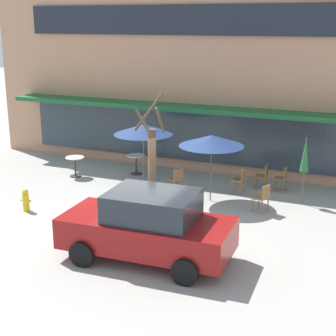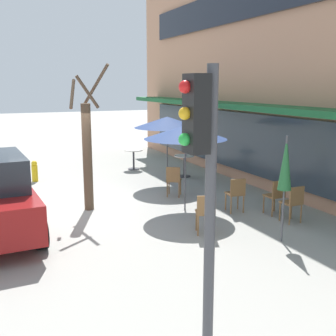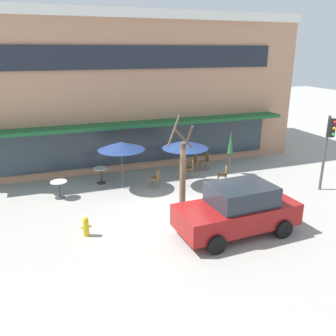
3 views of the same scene
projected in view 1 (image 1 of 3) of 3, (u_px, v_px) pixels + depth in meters
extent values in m
plane|color=#9E9B93|center=(134.00, 224.00, 14.97)|extent=(80.00, 80.00, 0.00)
cube|color=tan|center=(235.00, 61.00, 22.71)|extent=(18.87, 8.00, 7.96)
cube|color=#19592D|center=(199.00, 109.00, 19.08)|extent=(16.04, 1.10, 0.16)
cube|color=#1E232D|center=(205.00, 20.00, 18.64)|extent=(15.09, 0.10, 1.10)
cube|color=#2D3842|center=(203.00, 138.00, 19.84)|extent=(15.09, 0.10, 1.90)
cylinder|color=#333338|center=(136.00, 174.00, 19.84)|extent=(0.44, 0.44, 0.03)
cylinder|color=#333338|center=(136.00, 165.00, 19.74)|extent=(0.07, 0.07, 0.70)
cylinder|color=silver|center=(136.00, 155.00, 19.64)|extent=(0.70, 0.70, 0.03)
cylinder|color=#333338|center=(76.00, 176.00, 19.55)|extent=(0.44, 0.44, 0.03)
cylinder|color=#333338|center=(75.00, 167.00, 19.45)|extent=(0.07, 0.07, 0.70)
cylinder|color=silver|center=(75.00, 158.00, 19.35)|extent=(0.70, 0.70, 0.03)
cylinder|color=#4C4C51|center=(211.00, 168.00, 16.64)|extent=(0.04, 0.04, 2.20)
cone|color=navy|center=(212.00, 140.00, 16.39)|extent=(2.10, 2.10, 0.35)
cylinder|color=#4C4C51|center=(144.00, 155.00, 18.33)|extent=(0.04, 0.04, 2.20)
cone|color=navy|center=(143.00, 129.00, 18.08)|extent=(2.10, 2.10, 0.35)
cylinder|color=#4C4C51|center=(304.00, 171.00, 16.31)|extent=(0.04, 0.04, 2.20)
cone|color=#286B38|center=(305.00, 155.00, 16.16)|extent=(0.28, 0.28, 1.10)
cylinder|color=olive|center=(232.00, 187.00, 17.55)|extent=(0.04, 0.04, 0.45)
cylinder|color=olive|center=(236.00, 185.00, 17.82)|extent=(0.04, 0.04, 0.45)
cylinder|color=olive|center=(241.00, 189.00, 17.37)|extent=(0.04, 0.04, 0.45)
cylinder|color=olive|center=(245.00, 186.00, 17.65)|extent=(0.04, 0.04, 0.45)
cube|color=olive|center=(239.00, 180.00, 17.53)|extent=(0.46, 0.46, 0.04)
cube|color=olive|center=(244.00, 175.00, 17.38)|extent=(0.10, 0.40, 0.40)
cylinder|color=olive|center=(274.00, 186.00, 17.70)|extent=(0.04, 0.04, 0.45)
cylinder|color=olive|center=(275.00, 183.00, 18.00)|extent=(0.04, 0.04, 0.45)
cylinder|color=olive|center=(283.00, 187.00, 17.57)|extent=(0.04, 0.04, 0.45)
cylinder|color=olive|center=(285.00, 184.00, 17.88)|extent=(0.04, 0.04, 0.45)
cube|color=olive|center=(280.00, 178.00, 17.72)|extent=(0.41, 0.41, 0.04)
cube|color=olive|center=(286.00, 173.00, 17.59)|extent=(0.05, 0.40, 0.40)
cylinder|color=olive|center=(169.00, 186.00, 17.72)|extent=(0.04, 0.04, 0.45)
cylinder|color=olive|center=(177.00, 184.00, 17.91)|extent=(0.04, 0.04, 0.45)
cylinder|color=olive|center=(174.00, 188.00, 17.45)|extent=(0.04, 0.04, 0.45)
cylinder|color=olive|center=(182.00, 187.00, 17.64)|extent=(0.04, 0.04, 0.45)
cube|color=olive|center=(176.00, 179.00, 17.61)|extent=(0.55, 0.55, 0.04)
cube|color=olive|center=(179.00, 174.00, 17.41)|extent=(0.25, 0.36, 0.40)
cylinder|color=olive|center=(252.00, 205.00, 15.88)|extent=(0.04, 0.04, 0.45)
cylinder|color=olive|center=(259.00, 202.00, 16.11)|extent=(0.04, 0.04, 0.45)
cylinder|color=olive|center=(262.00, 208.00, 15.65)|extent=(0.04, 0.04, 0.45)
cylinder|color=olive|center=(268.00, 205.00, 15.88)|extent=(0.04, 0.04, 0.45)
cube|color=olive|center=(261.00, 197.00, 15.82)|extent=(0.52, 0.52, 0.04)
cube|color=olive|center=(266.00, 192.00, 15.63)|extent=(0.18, 0.39, 0.40)
cylinder|color=olive|center=(255.00, 183.00, 17.97)|extent=(0.04, 0.04, 0.45)
cylinder|color=olive|center=(257.00, 181.00, 18.27)|extent=(0.04, 0.04, 0.45)
cylinder|color=olive|center=(264.00, 185.00, 17.85)|extent=(0.04, 0.04, 0.45)
cylinder|color=olive|center=(266.00, 182.00, 18.15)|extent=(0.04, 0.04, 0.45)
cube|color=olive|center=(261.00, 176.00, 17.99)|extent=(0.41, 0.41, 0.04)
cube|color=olive|center=(266.00, 170.00, 17.87)|extent=(0.05, 0.40, 0.40)
cube|color=maroon|center=(147.00, 233.00, 12.59)|extent=(4.28, 1.99, 0.76)
cube|color=#232B33|center=(152.00, 206.00, 12.35)|extent=(2.17, 1.70, 0.68)
cylinder|color=black|center=(82.00, 254.00, 12.33)|extent=(0.65, 0.25, 0.64)
cylinder|color=black|center=(116.00, 227.00, 13.95)|extent=(0.65, 0.25, 0.64)
cylinder|color=black|center=(185.00, 272.00, 11.45)|extent=(0.65, 0.25, 0.64)
cylinder|color=black|center=(208.00, 241.00, 13.07)|extent=(0.65, 0.25, 0.64)
cylinder|color=brown|center=(152.00, 175.00, 14.96)|extent=(0.24, 0.24, 2.73)
cylinder|color=brown|center=(160.00, 120.00, 14.41)|extent=(0.08, 0.58, 0.81)
cylinder|color=brown|center=(149.00, 112.00, 14.86)|extent=(0.76, 0.60, 1.11)
cylinder|color=brown|center=(144.00, 123.00, 14.31)|extent=(0.66, 0.31, 0.73)
cylinder|color=gold|center=(26.00, 202.00, 15.96)|extent=(0.20, 0.20, 0.55)
sphere|color=gold|center=(25.00, 192.00, 15.87)|extent=(0.19, 0.19, 0.19)
cylinder|color=gold|center=(22.00, 200.00, 16.00)|extent=(0.10, 0.07, 0.07)
cylinder|color=gold|center=(29.00, 201.00, 15.90)|extent=(0.10, 0.07, 0.07)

